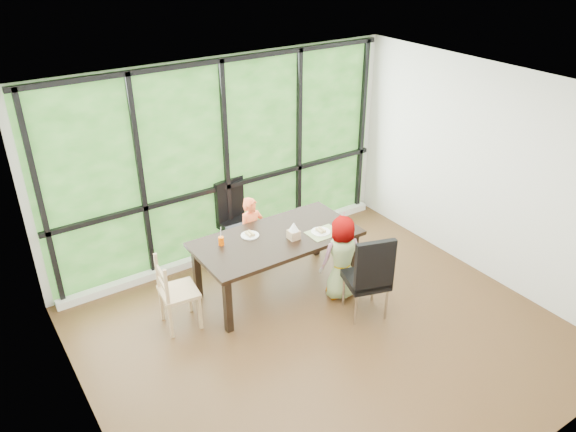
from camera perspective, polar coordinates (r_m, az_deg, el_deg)
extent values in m
plane|color=black|center=(6.40, 3.76, -12.08)|extent=(5.00, 5.00, 0.00)
plane|color=silver|center=(7.35, -6.56, 5.72)|extent=(5.00, 0.00, 5.00)
cube|color=#204916|center=(7.33, -6.49, 5.67)|extent=(4.80, 0.02, 2.65)
cube|color=silver|center=(7.85, -5.71, -3.32)|extent=(4.80, 0.12, 0.10)
cube|color=black|center=(6.89, -1.16, -4.85)|extent=(2.03, 1.06, 0.75)
cube|color=black|center=(7.54, -4.98, -0.40)|extent=(0.55, 0.55, 1.08)
cube|color=black|center=(6.45, 8.06, -5.93)|extent=(0.58, 0.58, 1.08)
cube|color=tan|center=(6.38, -11.16, -7.64)|extent=(0.44, 0.46, 0.90)
imported|color=#FF6332|center=(7.26, -3.70, -1.83)|extent=(0.39, 0.27, 1.02)
imported|color=slate|center=(6.72, 5.65, -4.26)|extent=(0.59, 0.45, 1.08)
cube|color=tan|center=(6.79, 3.65, -1.74)|extent=(0.39, 0.29, 0.01)
cylinder|color=white|center=(6.73, -3.93, -2.00)|extent=(0.22, 0.22, 0.01)
cylinder|color=white|center=(6.80, 3.38, -1.64)|extent=(0.24, 0.24, 0.01)
cylinder|color=#FE5A00|center=(6.55, -6.89, -2.57)|extent=(0.07, 0.07, 0.11)
cylinder|color=#46CF24|center=(6.87, 5.66, -0.97)|extent=(0.07, 0.07, 0.10)
cube|color=tan|center=(6.63, 0.59, -1.92)|extent=(0.13, 0.13, 0.11)
cylinder|color=white|center=(6.51, -6.93, -1.86)|extent=(0.01, 0.04, 0.20)
cylinder|color=pink|center=(6.83, 5.70, -0.29)|extent=(0.01, 0.04, 0.20)
cone|color=white|center=(6.58, 0.59, -1.09)|extent=(0.12, 0.12, 0.11)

